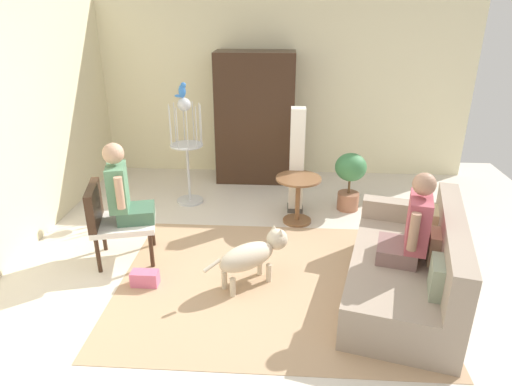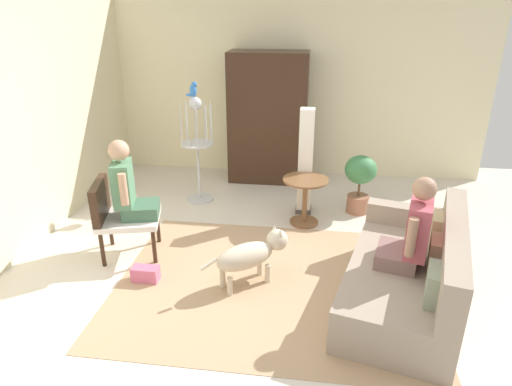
% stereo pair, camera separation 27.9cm
% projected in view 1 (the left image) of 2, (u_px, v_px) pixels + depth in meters
% --- Properties ---
extents(ground_plane, '(7.41, 7.41, 0.00)m').
position_uv_depth(ground_plane, '(265.00, 277.00, 4.49)').
color(ground_plane, beige).
extents(back_wall, '(5.90, 0.12, 2.70)m').
position_uv_depth(back_wall, '(275.00, 87.00, 6.86)').
color(back_wall, beige).
rests_on(back_wall, ground).
extents(area_rug, '(2.98, 2.37, 0.01)m').
position_uv_depth(area_rug, '(272.00, 282.00, 4.39)').
color(area_rug, tan).
rests_on(area_rug, ground).
extents(couch, '(1.33, 1.98, 0.84)m').
position_uv_depth(couch, '(410.00, 268.00, 4.10)').
color(couch, gray).
rests_on(couch, ground).
extents(armchair, '(0.74, 0.69, 0.85)m').
position_uv_depth(armchair, '(112.00, 217.00, 4.61)').
color(armchair, '#382316').
rests_on(armchair, ground).
extents(person_on_couch, '(0.49, 0.55, 0.83)m').
position_uv_depth(person_on_couch, '(412.00, 227.00, 3.91)').
color(person_on_couch, '#805E5B').
extents(person_on_armchair, '(0.50, 0.49, 0.84)m').
position_uv_depth(person_on_armchair, '(123.00, 190.00, 4.53)').
color(person_on_armchair, '#41664D').
extents(round_end_table, '(0.55, 0.55, 0.59)m').
position_uv_depth(round_end_table, '(298.00, 194.00, 5.48)').
color(round_end_table, brown).
rests_on(round_end_table, ground).
extents(dog, '(0.77, 0.64, 0.53)m').
position_uv_depth(dog, '(253.00, 254.00, 4.28)').
color(dog, beige).
rests_on(dog, ground).
extents(bird_cage_stand, '(0.43, 0.43, 1.43)m').
position_uv_depth(bird_cage_stand, '(187.00, 148.00, 5.90)').
color(bird_cage_stand, silver).
rests_on(bird_cage_stand, ground).
extents(parrot, '(0.17, 0.10, 0.19)m').
position_uv_depth(parrot, '(182.00, 90.00, 5.61)').
color(parrot, blue).
rests_on(parrot, bird_cage_stand).
extents(potted_plant, '(0.40, 0.40, 0.77)m').
position_uv_depth(potted_plant, '(350.00, 175.00, 5.79)').
color(potted_plant, '#996047').
rests_on(potted_plant, ground).
extents(column_lamp, '(0.20, 0.20, 1.37)m').
position_uv_depth(column_lamp, '(297.00, 162.00, 5.68)').
color(column_lamp, '#4C4742').
rests_on(column_lamp, ground).
extents(armoire_cabinet, '(1.15, 0.56, 1.92)m').
position_uv_depth(armoire_cabinet, '(255.00, 118.00, 6.65)').
color(armoire_cabinet, '#382316').
rests_on(armoire_cabinet, ground).
extents(handbag, '(0.26, 0.13, 0.15)m').
position_uv_depth(handbag, '(145.00, 278.00, 4.33)').
color(handbag, '#D8668C').
rests_on(handbag, ground).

